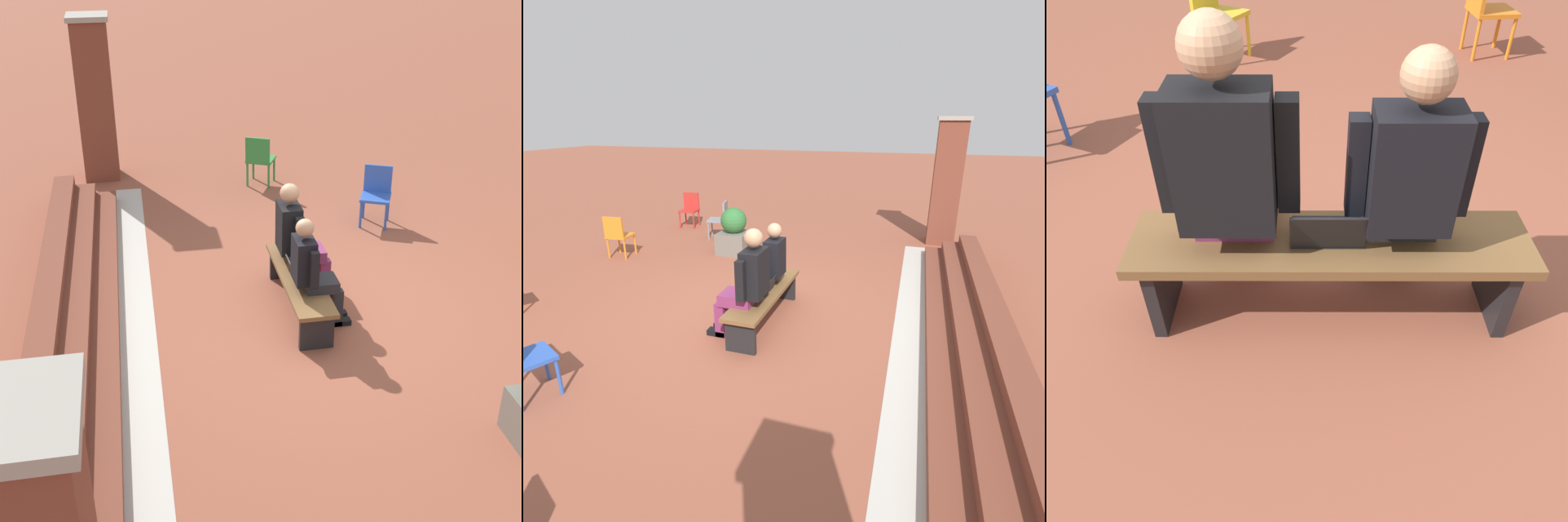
{
  "view_description": "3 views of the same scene",
  "coord_description": "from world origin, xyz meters",
  "views": [
    {
      "loc": [
        -7.02,
        1.99,
        4.45
      ],
      "look_at": [
        -0.15,
        0.71,
        0.8
      ],
      "focal_mm": 50.0,
      "sensor_mm": 36.0,
      "label": 1
    },
    {
      "loc": [
        4.67,
        1.99,
        2.61
      ],
      "look_at": [
        0.06,
        0.49,
        0.91
      ],
      "focal_mm": 28.0,
      "sensor_mm": 36.0,
      "label": 2
    },
    {
      "loc": [
        0.15,
        1.99,
        1.87
      ],
      "look_at": [
        0.16,
        0.64,
        0.69
      ],
      "focal_mm": 35.0,
      "sensor_mm": 36.0,
      "label": 3
    }
  ],
  "objects": [
    {
      "name": "person_student",
      "position": [
        -0.26,
        0.15,
        0.7
      ],
      "size": [
        0.52,
        0.65,
        1.3
      ],
      "color": "#232328",
      "rests_on": "ground"
    },
    {
      "name": "person_adult",
      "position": [
        0.48,
        0.15,
        0.75
      ],
      "size": [
        0.59,
        0.74,
        1.41
      ],
      "color": "#7F2D5B",
      "rests_on": "ground"
    },
    {
      "name": "bench",
      "position": [
        0.05,
        0.22,
        0.35
      ],
      "size": [
        1.8,
        0.44,
        0.45
      ],
      "color": "brown",
      "rests_on": "ground"
    },
    {
      "name": "brick_steps",
      "position": [
        0.05,
        2.84,
        0.17
      ],
      "size": [
        7.55,
        0.9,
        0.45
      ],
      "color": "brown",
      "rests_on": "ground"
    },
    {
      "name": "plastic_chair_near_bench_left",
      "position": [
        4.03,
        -0.05,
        0.48
      ],
      "size": [
        0.56,
        0.56,
        0.84
      ],
      "color": "#2D893D",
      "rests_on": "ground"
    },
    {
      "name": "plastic_chair_far_right",
      "position": [
        2.28,
        -1.45,
        0.48
      ],
      "size": [
        0.56,
        0.56,
        0.84
      ],
      "color": "#2D56B7",
      "rests_on": "ground"
    },
    {
      "name": "brick_pillar_right_of_steps",
      "position": [
        4.91,
        2.5,
        1.34
      ],
      "size": [
        0.64,
        0.64,
        2.65
      ],
      "color": "brown",
      "rests_on": "ground"
    },
    {
      "name": "ground_plane",
      "position": [
        0.0,
        0.0,
        0.0
      ],
      "size": [
        60.0,
        60.0,
        0.0
      ],
      "primitive_type": "plane",
      "color": "brown"
    },
    {
      "name": "laptop",
      "position": [
        0.07,
        0.23,
        0.5
      ],
      "size": [
        0.32,
        0.29,
        0.21
      ],
      "color": "black",
      "rests_on": "bench"
    },
    {
      "name": "concrete_strip",
      "position": [
        0.05,
        2.09,
        0.0
      ],
      "size": [
        8.35,
        0.4,
        0.01
      ],
      "primitive_type": "cube",
      "color": "#B7B2A8",
      "rests_on": "ground"
    }
  ]
}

